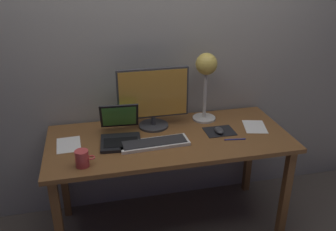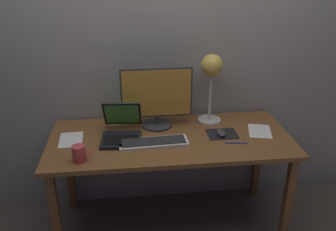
# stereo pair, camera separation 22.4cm
# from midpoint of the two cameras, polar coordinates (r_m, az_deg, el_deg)

# --- Properties ---
(ground_plane) EXTENTS (4.80, 4.80, 0.00)m
(ground_plane) POSITION_cam_midpoint_polar(r_m,az_deg,el_deg) (2.79, 2.76, -17.12)
(ground_plane) COLOR brown
(ground_plane) RESTS_ON ground
(back_wall) EXTENTS (4.80, 0.06, 2.60)m
(back_wall) POSITION_cam_midpoint_polar(r_m,az_deg,el_deg) (2.54, 1.90, 11.99)
(back_wall) COLOR #9E998E
(back_wall) RESTS_ON ground
(desk) EXTENTS (1.60, 0.70, 0.74)m
(desk) POSITION_cam_midpoint_polar(r_m,az_deg,el_deg) (2.40, 3.07, -5.20)
(desk) COLOR brown
(desk) RESTS_ON ground
(monitor) EXTENTS (0.49, 0.21, 0.43)m
(monitor) POSITION_cam_midpoint_polar(r_m,az_deg,el_deg) (2.42, 0.81, 3.06)
(monitor) COLOR #38383A
(monitor) RESTS_ON desk
(keyboard_main) EXTENTS (0.45, 0.16, 0.03)m
(keyboard_main) POSITION_cam_midpoint_polar(r_m,az_deg,el_deg) (2.27, 0.52, -4.42)
(keyboard_main) COLOR silver
(keyboard_main) RESTS_ON desk
(laptop) EXTENTS (0.28, 0.36, 0.22)m
(laptop) POSITION_cam_midpoint_polar(r_m,az_deg,el_deg) (2.36, -4.77, -1.97)
(laptop) COLOR black
(laptop) RESTS_ON desk
(desk_lamp) EXTENTS (0.17, 0.17, 0.49)m
(desk_lamp) POSITION_cam_midpoint_polar(r_m,az_deg,el_deg) (2.49, 9.60, 6.75)
(desk_lamp) COLOR beige
(desk_lamp) RESTS_ON desk
(mousepad) EXTENTS (0.20, 0.16, 0.00)m
(mousepad) POSITION_cam_midpoint_polar(r_m,az_deg,el_deg) (2.44, 11.28, -2.99)
(mousepad) COLOR black
(mousepad) RESTS_ON desk
(mouse) EXTENTS (0.06, 0.10, 0.03)m
(mouse) POSITION_cam_midpoint_polar(r_m,az_deg,el_deg) (2.41, 11.19, -2.84)
(mouse) COLOR #38383A
(mouse) RESTS_ON mousepad
(coffee_mug) EXTENTS (0.11, 0.08, 0.10)m
(coffee_mug) POSITION_cam_midpoint_polar(r_m,az_deg,el_deg) (2.11, -11.12, -6.09)
(coffee_mug) COLOR #CC3F3F
(coffee_mug) RESTS_ON desk
(paper_sheet_near_mouse) EXTENTS (0.16, 0.22, 0.00)m
(paper_sheet_near_mouse) POSITION_cam_midpoint_polar(r_m,az_deg,el_deg) (2.38, -12.73, -3.84)
(paper_sheet_near_mouse) COLOR white
(paper_sheet_near_mouse) RESTS_ON desk
(paper_sheet_by_keyboard) EXTENTS (0.20, 0.24, 0.00)m
(paper_sheet_by_keyboard) POSITION_cam_midpoint_polar(r_m,az_deg,el_deg) (2.55, 16.96, -2.45)
(paper_sheet_by_keyboard) COLOR white
(paper_sheet_by_keyboard) RESTS_ON desk
(pen) EXTENTS (0.14, 0.03, 0.01)m
(pen) POSITION_cam_midpoint_polar(r_m,az_deg,el_deg) (2.34, 13.58, -4.36)
(pen) COLOR #2633A5
(pen) RESTS_ON desk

